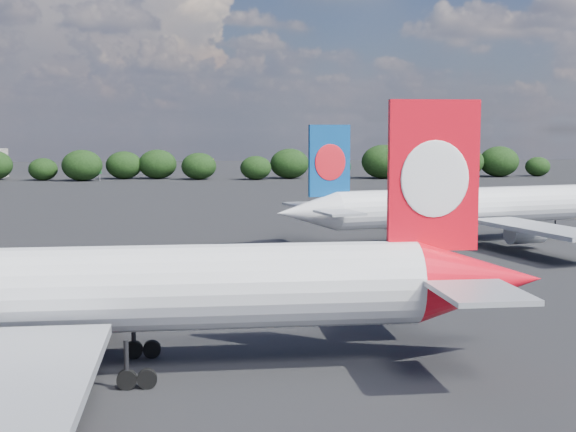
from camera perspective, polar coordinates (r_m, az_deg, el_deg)
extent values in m
plane|color=black|center=(99.24, -12.33, -1.74)|extent=(500.00, 500.00, 0.00)
cylinder|color=silver|center=(45.06, -13.66, -5.10)|extent=(36.13, 5.26, 4.75)
cone|color=red|center=(47.75, 13.43, -4.46)|extent=(7.66, 4.85, 4.75)
cube|color=red|center=(46.10, 10.30, 2.84)|extent=(5.23, 0.55, 8.54)
ellipsoid|color=white|center=(45.84, 10.40, 2.61)|extent=(3.99, 0.25, 4.37)
ellipsoid|color=white|center=(46.38, 10.19, 2.65)|extent=(3.99, 0.25, 4.37)
cube|color=#9D9FA5|center=(42.23, 13.51, -5.32)|extent=(4.35, 5.75, 0.28)
cube|color=#9D9FA5|center=(51.96, 9.46, -3.09)|extent=(4.35, 5.75, 0.28)
cube|color=#9D9FA5|center=(33.93, -19.25, -11.66)|extent=(6.44, 19.07, 0.52)
cube|color=#9D9FA5|center=(57.60, -14.12, -4.20)|extent=(6.44, 19.07, 0.52)
cylinder|color=red|center=(53.52, -16.73, -6.42)|extent=(4.78, 2.63, 2.56)
cube|color=#9D9FA5|center=(53.38, -16.75, -5.72)|extent=(2.09, 0.31, 1.14)
cylinder|color=black|center=(42.91, -11.42, -10.18)|extent=(0.27, 0.27, 2.37)
cylinder|color=black|center=(43.17, -11.40, -11.33)|extent=(1.05, 0.44, 1.04)
cylinder|color=black|center=(43.10, -9.99, -11.33)|extent=(1.05, 0.44, 1.04)
cylinder|color=black|center=(48.38, -10.92, -8.29)|extent=(0.27, 0.27, 2.37)
cylinder|color=black|center=(48.62, -10.90, -9.32)|extent=(1.05, 0.44, 1.04)
cylinder|color=black|center=(48.56, -9.65, -9.32)|extent=(1.05, 0.44, 1.04)
cylinder|color=silver|center=(97.15, 12.47, 0.69)|extent=(33.36, 12.33, 4.38)
cone|color=silver|center=(87.90, 1.36, 0.27)|extent=(7.86, 5.95, 4.38)
cube|color=navy|center=(88.51, 2.96, 3.95)|extent=(4.78, 1.59, 7.89)
ellipsoid|color=red|center=(88.28, 3.02, 3.84)|extent=(3.61, 1.06, 4.03)
ellipsoid|color=red|center=(88.76, 2.89, 3.85)|extent=(3.61, 1.06, 4.03)
cube|color=#9D9FA5|center=(84.13, 3.69, 0.23)|extent=(5.10, 6.06, 0.26)
cube|color=#9D9FA5|center=(92.97, 1.27, 0.81)|extent=(5.10, 6.06, 0.26)
cube|color=#9D9FA5|center=(89.06, 17.37, -0.84)|extent=(9.78, 18.38, 0.48)
cube|color=#9D9FA5|center=(107.86, 9.96, 0.53)|extent=(9.78, 18.38, 0.48)
cylinder|color=#9D9FA5|center=(93.71, 16.56, -1.18)|extent=(4.82, 3.36, 2.37)
cube|color=#9D9FA5|center=(93.64, 16.57, -0.81)|extent=(1.93, 0.72, 1.05)
cylinder|color=#9D9FA5|center=(105.16, 11.98, -0.28)|extent=(4.82, 3.36, 2.37)
cube|color=#9D9FA5|center=(105.10, 11.99, 0.05)|extent=(1.93, 0.72, 1.05)
cylinder|color=black|center=(94.35, 12.40, -1.34)|extent=(0.30, 0.30, 2.19)
cylinder|color=black|center=(94.46, 12.39, -1.84)|extent=(1.03, 0.62, 0.96)
cylinder|color=black|center=(93.95, 11.89, -1.87)|extent=(1.03, 0.62, 0.96)
cylinder|color=black|center=(98.77, 10.75, -0.97)|extent=(0.30, 0.30, 2.19)
cylinder|color=black|center=(98.88, 10.74, -1.45)|extent=(1.03, 0.62, 0.96)
cylinder|color=black|center=(98.39, 10.26, -1.48)|extent=(1.03, 0.62, 0.96)
cylinder|color=black|center=(105.16, 18.47, -0.78)|extent=(0.26, 0.26, 2.19)
cylinder|color=black|center=(105.26, 18.45, -1.25)|extent=(0.84, 0.49, 0.79)
cube|color=#146426|center=(215.90, -13.92, 3.28)|extent=(6.00, 0.30, 2.60)
cylinder|color=gray|center=(216.36, -14.56, 2.69)|extent=(0.20, 0.20, 2.00)
cylinder|color=gray|center=(215.70, -13.24, 2.71)|extent=(0.20, 0.20, 2.00)
cube|color=yellow|center=(219.98, -5.93, 3.69)|extent=(5.00, 0.30, 3.00)
cylinder|color=gray|center=(220.11, -5.92, 2.97)|extent=(0.30, 0.30, 2.50)
ellipsoid|color=black|center=(221.45, -17.02, 3.20)|extent=(7.71, 6.52, 5.93)
ellipsoid|color=black|center=(216.25, -14.44, 3.50)|extent=(10.61, 8.98, 8.16)
ellipsoid|color=black|center=(222.52, -11.59, 3.56)|extent=(9.82, 8.31, 7.55)
ellipsoid|color=black|center=(221.73, -9.26, 3.66)|extent=(10.39, 8.79, 8.00)
ellipsoid|color=black|center=(216.59, -6.36, 3.54)|extent=(9.39, 7.95, 7.22)
ellipsoid|color=black|center=(214.82, -2.31, 3.44)|extent=(8.33, 7.05, 6.41)
ellipsoid|color=black|center=(219.75, 0.11, 3.75)|extent=(10.68, 9.04, 8.22)
ellipsoid|color=black|center=(225.14, 3.52, 3.53)|extent=(8.02, 6.79, 6.17)
ellipsoid|color=black|center=(221.18, 6.79, 3.86)|extent=(12.09, 10.23, 9.30)
ellipsoid|color=black|center=(228.01, 9.38, 3.49)|extent=(8.03, 6.80, 6.18)
ellipsoid|color=black|center=(231.46, 12.41, 3.77)|extent=(11.16, 9.44, 8.58)
ellipsoid|color=black|center=(235.96, 14.78, 3.77)|extent=(11.30, 9.56, 8.69)
ellipsoid|color=black|center=(241.96, 17.33, 3.38)|extent=(7.24, 6.13, 5.57)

